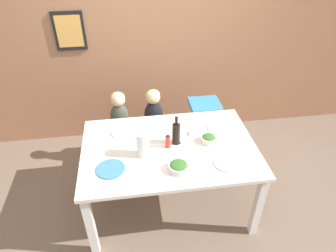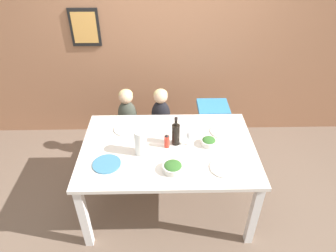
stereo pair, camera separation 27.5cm
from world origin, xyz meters
TOP-DOWN VIEW (x-y plane):
  - ground_plane at (0.00, 0.00)m, footprint 14.00×14.00m
  - wall_back at (-0.00, 1.38)m, footprint 10.00×0.09m
  - dining_table at (0.00, 0.00)m, footprint 1.62×1.07m
  - chair_far_left at (-0.46, 0.76)m, footprint 0.42×0.40m
  - chair_far_center at (-0.07, 0.76)m, footprint 0.42×0.40m
  - chair_right_highchair at (0.54, 0.76)m, footprint 0.35×0.34m
  - person_child_left at (-0.46, 0.76)m, footprint 0.22×0.17m
  - person_child_center at (-0.07, 0.76)m, footprint 0.22×0.17m
  - wine_bottle at (0.07, 0.05)m, footprint 0.07×0.07m
  - paper_towel_roll at (-0.25, -0.08)m, footprint 0.11×0.11m
  - wine_glass_near at (0.20, 0.02)m, footprint 0.07×0.07m
  - salad_bowl_large at (0.03, -0.31)m, footprint 0.18×0.18m
  - salad_bowl_small at (0.38, 0.02)m, footprint 0.14×0.14m
  - dinner_plate_front_left at (-0.54, -0.23)m, footprint 0.25×0.25m
  - dinner_plate_back_left at (-0.42, 0.28)m, footprint 0.25×0.25m
  - dinner_plate_back_right at (0.55, 0.22)m, footprint 0.25×0.25m
  - dinner_plate_front_right at (0.47, -0.30)m, footprint 0.25×0.25m
  - condiment_bottle_hot_sauce at (-0.01, 0.00)m, footprint 0.05×0.05m

SIDE VIEW (x-z plane):
  - ground_plane at x=0.00m, z-range 0.00..0.00m
  - chair_far_left at x=-0.46m, z-range 0.16..0.62m
  - chair_far_center at x=-0.07m, z-range 0.16..0.62m
  - chair_right_highchair at x=0.54m, z-range 0.21..0.96m
  - dining_table at x=0.00m, z-range 0.30..1.07m
  - person_child_left at x=-0.46m, z-range 0.47..0.97m
  - person_child_center at x=-0.07m, z-range 0.47..0.97m
  - dinner_plate_front_left at x=-0.54m, z-range 0.78..0.79m
  - dinner_plate_back_left at x=-0.42m, z-range 0.78..0.79m
  - dinner_plate_back_right at x=0.55m, z-range 0.78..0.79m
  - dinner_plate_front_right at x=0.47m, z-range 0.78..0.79m
  - salad_bowl_large at x=0.03m, z-range 0.78..0.85m
  - salad_bowl_small at x=0.38m, z-range 0.78..0.85m
  - condiment_bottle_hot_sauce at x=-0.01m, z-range 0.77..0.92m
  - wine_glass_near at x=0.20m, z-range 0.81..0.96m
  - wine_bottle at x=0.07m, z-range 0.74..1.04m
  - paper_towel_roll at x=-0.25m, z-range 0.78..1.02m
  - wall_back at x=0.00m, z-range 0.00..2.70m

